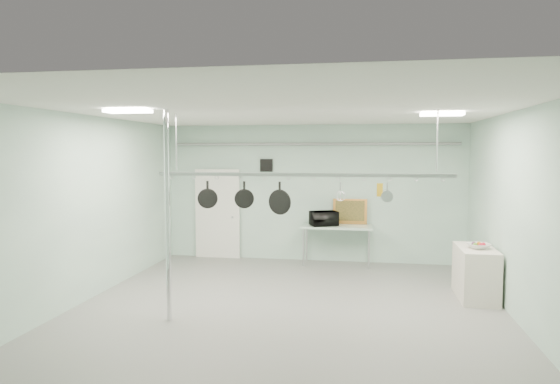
% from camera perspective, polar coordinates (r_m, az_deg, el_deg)
% --- Properties ---
extents(floor, '(8.00, 8.00, 0.00)m').
position_cam_1_polar(floor, '(8.16, 0.63, -13.73)').
color(floor, gray).
rests_on(floor, ground).
extents(ceiling, '(7.00, 8.00, 0.02)m').
position_cam_1_polar(ceiling, '(7.77, 0.65, 9.22)').
color(ceiling, silver).
rests_on(ceiling, back_wall).
extents(back_wall, '(7.00, 0.02, 3.20)m').
position_cam_1_polar(back_wall, '(11.74, 3.73, -0.13)').
color(back_wall, silver).
rests_on(back_wall, floor).
extents(right_wall, '(0.02, 8.00, 3.20)m').
position_cam_1_polar(right_wall, '(8.03, 26.08, -2.77)').
color(right_wall, silver).
rests_on(right_wall, floor).
extents(door, '(1.10, 0.10, 2.20)m').
position_cam_1_polar(door, '(12.20, -7.12, -2.57)').
color(door, silver).
rests_on(door, floor).
extents(wall_vent, '(0.30, 0.04, 0.30)m').
position_cam_1_polar(wall_vent, '(11.85, -1.57, 3.07)').
color(wall_vent, black).
rests_on(wall_vent, back_wall).
extents(conduit_pipe, '(6.60, 0.07, 0.07)m').
position_cam_1_polar(conduit_pipe, '(11.61, 3.71, 5.50)').
color(conduit_pipe, gray).
rests_on(conduit_pipe, back_wall).
extents(chrome_pole, '(0.08, 0.08, 3.20)m').
position_cam_1_polar(chrome_pole, '(7.69, -12.71, -2.72)').
color(chrome_pole, silver).
rests_on(chrome_pole, floor).
extents(prep_table, '(1.60, 0.70, 0.91)m').
position_cam_1_polar(prep_table, '(11.39, 6.51, -4.18)').
color(prep_table, '#B5D5BE').
rests_on(prep_table, floor).
extents(side_cabinet, '(0.60, 1.20, 0.90)m').
position_cam_1_polar(side_cabinet, '(9.49, 21.44, -8.61)').
color(side_cabinet, beige).
rests_on(side_cabinet, floor).
extents(pot_rack, '(4.80, 0.06, 1.00)m').
position_cam_1_polar(pot_rack, '(8.02, 2.40, 2.20)').
color(pot_rack, '#B7B7BC').
rests_on(pot_rack, ceiling).
extents(light_panel_left, '(0.65, 0.30, 0.05)m').
position_cam_1_polar(light_panel_left, '(7.68, -16.99, 8.85)').
color(light_panel_left, white).
rests_on(light_panel_left, ceiling).
extents(light_panel_right, '(0.65, 0.30, 0.05)m').
position_cam_1_polar(light_panel_right, '(8.35, 18.01, 8.46)').
color(light_panel_right, white).
rests_on(light_panel_right, ceiling).
extents(microwave, '(0.70, 0.61, 0.33)m').
position_cam_1_polar(microwave, '(11.30, 5.03, -3.04)').
color(microwave, black).
rests_on(microwave, prep_table).
extents(coffee_canister, '(0.15, 0.15, 0.19)m').
position_cam_1_polar(coffee_canister, '(11.29, 5.99, -3.40)').
color(coffee_canister, white).
rests_on(coffee_canister, prep_table).
extents(painting_large, '(0.78, 0.13, 0.58)m').
position_cam_1_polar(painting_large, '(11.63, 8.00, -2.21)').
color(painting_large, '#BD7732').
rests_on(painting_large, prep_table).
extents(painting_small, '(0.30, 0.09, 0.25)m').
position_cam_1_polar(painting_small, '(11.65, 9.04, -3.04)').
color(painting_small, black).
rests_on(painting_small, prep_table).
extents(fruit_bowl, '(0.48, 0.48, 0.09)m').
position_cam_1_polar(fruit_bowl, '(9.31, 21.73, -5.75)').
color(fruit_bowl, silver).
rests_on(fruit_bowl, side_cabinet).
extents(skillet_left, '(0.33, 0.14, 0.46)m').
position_cam_1_polar(skillet_left, '(8.39, -8.28, -0.30)').
color(skillet_left, black).
rests_on(skillet_left, pot_rack).
extents(skillet_mid, '(0.32, 0.15, 0.42)m').
position_cam_1_polar(skillet_mid, '(8.21, -4.11, -0.25)').
color(skillet_mid, black).
rests_on(skillet_mid, pot_rack).
extents(skillet_right, '(0.40, 0.19, 0.55)m').
position_cam_1_polar(skillet_right, '(8.10, -0.04, -0.73)').
color(skillet_right, black).
rests_on(skillet_right, pot_rack).
extents(whisk, '(0.20, 0.20, 0.33)m').
position_cam_1_polar(whisk, '(7.98, 6.93, -0.08)').
color(whisk, silver).
rests_on(whisk, pot_rack).
extents(grater, '(0.09, 0.05, 0.23)m').
position_cam_1_polar(grater, '(7.97, 11.34, 0.24)').
color(grater, gold).
rests_on(grater, pot_rack).
extents(saucepan, '(0.21, 0.16, 0.32)m').
position_cam_1_polar(saucepan, '(7.98, 12.14, -0.10)').
color(saucepan, silver).
rests_on(saucepan, pot_rack).
extents(fruit_cluster, '(0.24, 0.24, 0.09)m').
position_cam_1_polar(fruit_cluster, '(9.30, 21.74, -5.51)').
color(fruit_cluster, '#AD1022').
rests_on(fruit_cluster, fruit_bowl).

